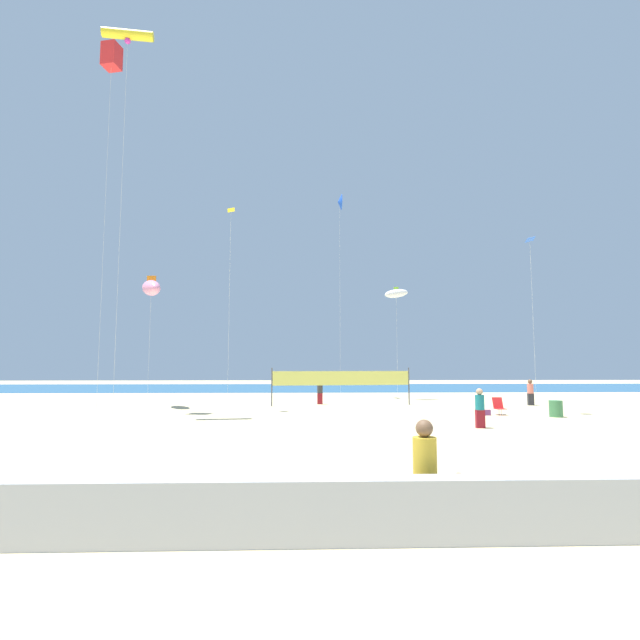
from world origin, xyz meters
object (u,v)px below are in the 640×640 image
at_px(toddler_figure, 459,499).
at_px(volleyball_net, 342,379).
at_px(mother_figure, 425,469).
at_px(beachgoer_charcoal_shirt, 320,391).
at_px(beach_handbag, 487,413).
at_px(beachgoer_coral_shirt, 530,391).
at_px(kite_white_inflatable, 396,293).
at_px(kite_blue_diamond, 529,242).
at_px(kite_red_box, 112,57).
at_px(kite_yellow_diamond, 231,218).
at_px(kite_pink_inflatable, 151,288).
at_px(beachgoer_teal_shirt, 480,407).
at_px(trash_barrel, 556,409).
at_px(kite_blue_delta, 340,203).
at_px(kite_yellow_tube, 128,36).
at_px(folding_beach_chair, 499,406).

bearing_deg(toddler_figure, volleyball_net, 89.42).
distance_m(mother_figure, beachgoer_charcoal_shirt, 23.66).
xyz_separation_m(volleyball_net, beach_handbag, (6.97, -6.18, -1.50)).
bearing_deg(volleyball_net, beachgoer_coral_shirt, -1.44).
height_order(kite_white_inflatable, kite_blue_diamond, kite_blue_diamond).
bearing_deg(mother_figure, kite_red_box, 124.47).
relative_size(kite_yellow_diamond, kite_pink_inflatable, 1.44).
distance_m(beachgoer_teal_shirt, trash_barrel, 6.63).
xyz_separation_m(beachgoer_coral_shirt, kite_white_inflatable, (-7.57, 5.08, 7.07)).
distance_m(beachgoer_charcoal_shirt, volleyball_net, 1.86).
bearing_deg(kite_blue_delta, kite_yellow_tube, -130.71).
xyz_separation_m(beachgoer_teal_shirt, kite_pink_inflatable, (-16.77, 9.85, 6.48)).
height_order(kite_yellow_diamond, kite_yellow_tube, kite_yellow_tube).
distance_m(beach_handbag, kite_red_box, 28.53).
distance_m(volleyball_net, kite_yellow_tube, 22.48).
relative_size(folding_beach_chair, trash_barrel, 1.09).
height_order(trash_barrel, kite_blue_diamond, kite_blue_diamond).
bearing_deg(beachgoer_charcoal_shirt, volleyball_net, -152.43).
height_order(volleyball_net, beach_handbag, volleyball_net).
bearing_deg(kite_yellow_tube, kite_pink_inflatable, 93.43).
relative_size(beachgoer_teal_shirt, kite_red_box, 0.08).
relative_size(beachgoer_coral_shirt, kite_blue_diamond, 0.17).
distance_m(kite_blue_delta, kite_yellow_tube, 18.73).
xyz_separation_m(kite_white_inflatable, kite_pink_inflatable, (-16.45, -5.88, -0.61)).
bearing_deg(kite_blue_diamond, kite_pink_inflatable, 168.42).
distance_m(trash_barrel, kite_pink_inflatable, 23.87).
bearing_deg(mother_figure, beachgoer_charcoal_shirt, 90.87).
bearing_deg(kite_yellow_diamond, volleyball_net, 28.80).
bearing_deg(kite_pink_inflatable, kite_blue_delta, 32.09).
height_order(toddler_figure, volleyball_net, volleyball_net).
bearing_deg(folding_beach_chair, beach_handbag, -148.21).
height_order(toddler_figure, kite_pink_inflatable, kite_pink_inflatable).
height_order(folding_beach_chair, trash_barrel, folding_beach_chair).
bearing_deg(beachgoer_charcoal_shirt, beach_handbag, -157.80).
bearing_deg(kite_pink_inflatable, beachgoer_coral_shirt, 1.91).
relative_size(beachgoer_teal_shirt, kite_white_inflatable, 0.19).
bearing_deg(kite_red_box, beachgoer_charcoal_shirt, 25.22).
distance_m(mother_figure, kite_yellow_diamond, 22.43).
height_order(trash_barrel, kite_white_inflatable, kite_white_inflatable).
bearing_deg(beachgoer_charcoal_shirt, kite_red_box, 88.03).
bearing_deg(kite_yellow_tube, beachgoer_charcoal_shirt, 39.00).
bearing_deg(beach_handbag, kite_yellow_diamond, 169.63).
relative_size(trash_barrel, kite_blue_diamond, 0.08).
distance_m(mother_figure, beach_handbag, 18.09).
relative_size(kite_blue_delta, kite_blue_diamond, 1.70).
relative_size(kite_yellow_diamond, kite_blue_diamond, 1.22).
distance_m(folding_beach_chair, kite_pink_inflatable, 21.36).
xyz_separation_m(beachgoer_teal_shirt, folding_beach_chair, (2.88, 5.08, -0.40)).
height_order(beachgoer_teal_shirt, beach_handbag, beachgoer_teal_shirt).
height_order(beach_handbag, kite_yellow_diamond, kite_yellow_diamond).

